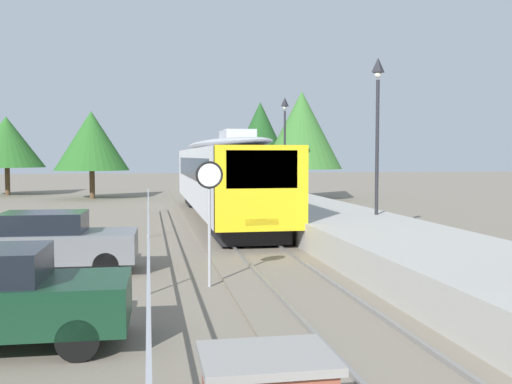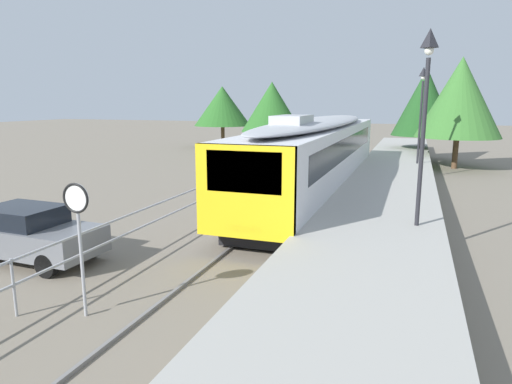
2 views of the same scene
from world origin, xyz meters
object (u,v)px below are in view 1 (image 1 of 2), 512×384
parked_hatchback_grey (52,242)px  platform_lamp_mid_platform (378,106)px  platform_lamp_far_end (285,126)px  speed_limit_sign (209,192)px  commuter_train (222,173)px

parked_hatchback_grey → platform_lamp_mid_platform: bearing=21.7°
platform_lamp_mid_platform → platform_lamp_far_end: bearing=90.0°
platform_lamp_far_end → speed_limit_sign: (-6.39, -20.30, -2.50)m
platform_lamp_mid_platform → speed_limit_sign: 9.29m
commuter_train → speed_limit_sign: size_ratio=7.05×
platform_lamp_mid_platform → commuter_train: bearing=120.4°
commuter_train → platform_lamp_far_end: bearing=55.6°
speed_limit_sign → platform_lamp_mid_platform: bearing=44.4°
commuter_train → platform_lamp_mid_platform: bearing=-59.6°
platform_lamp_far_end → parked_hatchback_grey: (-10.09, -18.06, -3.83)m
platform_lamp_far_end → parked_hatchback_grey: size_ratio=1.32×
platform_lamp_far_end → platform_lamp_mid_platform: bearing=-90.0°
commuter_train → platform_lamp_far_end: (4.43, 6.48, 2.48)m
platform_lamp_mid_platform → speed_limit_sign: (-6.39, -6.26, -2.50)m
commuter_train → platform_lamp_far_end: platform_lamp_far_end is taller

